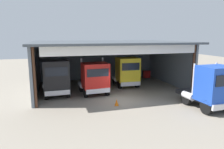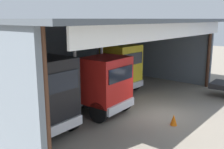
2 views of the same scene
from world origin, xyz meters
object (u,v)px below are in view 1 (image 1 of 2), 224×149
truck_blue_center_left_bay (211,87)px  traffic_cone (117,102)px  oil_drum (137,75)px  truck_black_right_bay (56,78)px  truck_yellow_left_bay (127,72)px  tool_cart (147,74)px  truck_red_center_bay (94,78)px

truck_blue_center_left_bay → traffic_cone: 7.73m
oil_drum → truck_black_right_bay: bearing=-151.0°
truck_yellow_left_bay → oil_drum: bearing=-123.8°
oil_drum → traffic_cone: size_ratio=1.62×
truck_black_right_bay → traffic_cone: bearing=136.7°
traffic_cone → truck_yellow_left_bay: bearing=62.9°
truck_yellow_left_bay → tool_cart: bearing=-135.7°
truck_yellow_left_bay → truck_blue_center_left_bay: bearing=114.8°
truck_red_center_bay → traffic_cone: bearing=103.0°
truck_black_right_bay → oil_drum: (11.08, 6.14, -1.40)m
truck_red_center_bay → truck_yellow_left_bay: 4.72m
tool_cart → traffic_cone: tool_cart is taller
tool_cart → traffic_cone: (-7.70, -10.28, -0.22)m
truck_black_right_bay → tool_cart: bearing=-156.2°
oil_drum → traffic_cone: 12.18m
tool_cart → oil_drum: bearing=173.0°
traffic_cone → truck_black_right_bay: bearing=138.3°
truck_yellow_left_bay → tool_cart: (4.61, 4.26, -1.28)m
tool_cart → truck_black_right_bay: bearing=-154.6°
truck_black_right_bay → truck_red_center_bay: truck_red_center_bay is taller
oil_drum → tool_cart: bearing=-7.0°
truck_red_center_bay → truck_blue_center_left_bay: truck_blue_center_left_bay is taller
truck_black_right_bay → traffic_cone: (4.84, -4.32, -1.58)m
oil_drum → truck_blue_center_left_bay: bearing=-86.9°
truck_red_center_bay → truck_blue_center_left_bay: 10.64m
tool_cart → truck_yellow_left_bay: bearing=-137.3°
tool_cart → truck_blue_center_left_bay: bearing=-93.2°
truck_black_right_bay → truck_red_center_bay: bearing=172.1°
truck_black_right_bay → tool_cart: truck_black_right_bay is taller
truck_blue_center_left_bay → oil_drum: bearing=-88.8°
truck_yellow_left_bay → traffic_cone: (-3.08, -6.02, -1.50)m
truck_black_right_bay → oil_drum: truck_black_right_bay is taller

